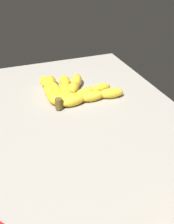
% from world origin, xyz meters
% --- Properties ---
extents(ground_plane, '(0.92, 0.61, 0.04)m').
position_xyz_m(ground_plane, '(0.00, 0.00, -0.02)').
color(ground_plane, gray).
extents(banana_bunch, '(0.19, 0.22, 0.03)m').
position_xyz_m(banana_bunch, '(0.19, -0.04, 0.02)').
color(banana_bunch, yellow).
rests_on(banana_bunch, ground_plane).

